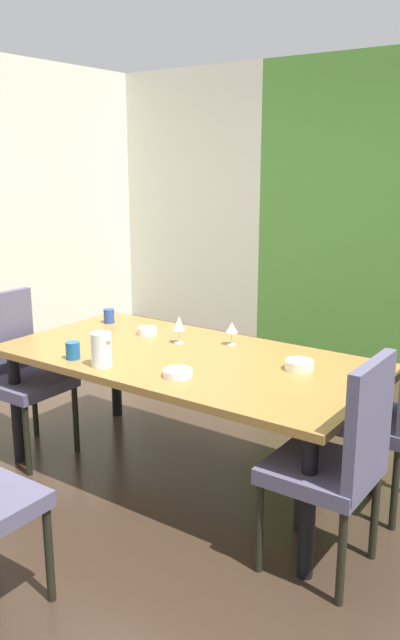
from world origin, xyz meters
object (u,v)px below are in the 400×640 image
object	(u,v)px
serving_bowl_right	(147,331)
cup_left	(109,316)
chair_left_near	(18,367)
chair_right_far	(390,412)
cup_north	(73,350)
dining_table	(188,367)
chair_right_near	(340,456)
serving_bowl_rear	(178,373)
wine_glass_near_shelf	(232,328)
serving_bowl_center	(299,365)
wine_glass_front	(179,324)
pitcher_west	(102,349)

from	to	relation	value
serving_bowl_right	cup_left	distance (m)	0.40
chair_left_near	cup_left	distance (m)	0.68
chair_right_far	cup_left	xyz separation A→B (m)	(-1.88, -0.05, 0.24)
chair_right_far	cup_north	bearing A→B (deg)	115.97
dining_table	chair_right_near	size ratio (longest dim) A/B	2.10
chair_right_far	serving_bowl_rear	distance (m)	1.10
wine_glass_near_shelf	cup_left	xyz separation A→B (m)	(-0.94, -0.03, -0.05)
serving_bowl_rear	chair_left_near	bearing A→B (deg)	-178.86
chair_right_near	serving_bowl_right	world-z (taller)	chair_right_near
chair_right_near	cup_north	xyz separation A→B (m)	(-1.51, -0.07, 0.22)
wine_glass_near_shelf	serving_bowl_right	size ratio (longest dim) A/B	1.14
chair_right_far	cup_north	xyz separation A→B (m)	(-1.51, -0.73, 0.25)
cup_left	chair_left_near	bearing A→B (deg)	-106.57
chair_right_far	serving_bowl_center	xyz separation A→B (m)	(-0.42, -0.19, 0.22)
serving_bowl_rear	cup_north	bearing A→B (deg)	-171.44
dining_table	serving_bowl_rear	distance (m)	0.36
cup_left	chair_right_far	bearing A→B (deg)	1.39
chair_left_near	serving_bowl_rear	bearing A→B (deg)	91.14
chair_right_near	serving_bowl_rear	xyz separation A→B (m)	(-0.87, 0.02, 0.19)
wine_glass_front	cup_left	xyz separation A→B (m)	(-0.67, 0.12, -0.07)
chair_left_near	serving_bowl_right	xyz separation A→B (m)	(0.57, 0.54, 0.19)
dining_table	wine_glass_front	world-z (taller)	wine_glass_front
serving_bowl_right	serving_bowl_rear	xyz separation A→B (m)	(0.63, -0.52, -0.00)
chair_left_near	pitcher_west	world-z (taller)	chair_left_near
dining_table	wine_glass_front	xyz separation A→B (m)	(-0.19, 0.17, 0.18)
chair_right_near	cup_left	world-z (taller)	chair_right_near
serving_bowl_center	cup_north	xyz separation A→B (m)	(-1.08, -0.54, 0.02)
chair_left_near	serving_bowl_center	bearing A→B (deg)	105.82
chair_right_far	pitcher_west	distance (m)	1.51
dining_table	wine_glass_near_shelf	size ratio (longest dim) A/B	15.32
serving_bowl_right	pitcher_west	size ratio (longest dim) A/B	0.66
serving_bowl_center	chair_left_near	bearing A→B (deg)	-164.18
serving_bowl_right	serving_bowl_center	bearing A→B (deg)	-3.88
dining_table	cup_left	distance (m)	0.91
wine_glass_front	serving_bowl_rear	xyz separation A→B (m)	(0.35, -0.47, -0.10)
dining_table	serving_bowl_right	world-z (taller)	serving_bowl_right
chair_right_near	serving_bowl_center	distance (m)	0.66
chair_right_far	cup_north	world-z (taller)	chair_right_far
dining_table	wine_glass_front	distance (m)	0.31
cup_left	wine_glass_front	bearing A→B (deg)	-9.92
chair_right_near	cup_north	distance (m)	1.53
dining_table	serving_bowl_right	bearing A→B (deg)	155.73
cup_left	serving_bowl_right	bearing A→B (deg)	-10.99
cup_north	chair_left_near	bearing A→B (deg)	172.68
cup_north	chair_right_far	bearing A→B (deg)	25.97
chair_right_far	wine_glass_front	xyz separation A→B (m)	(-1.22, -0.16, 0.31)
chair_left_near	cup_left	xyz separation A→B (m)	(0.18, 0.62, 0.22)
dining_table	cup_left	xyz separation A→B (m)	(-0.85, 0.28, 0.11)
chair_right_near	serving_bowl_rear	distance (m)	0.90
chair_left_near	serving_bowl_center	distance (m)	1.72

